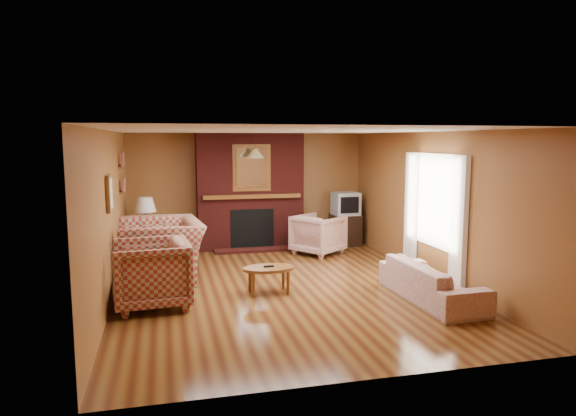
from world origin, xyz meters
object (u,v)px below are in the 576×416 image
object	(u,v)px
tv_stand	(345,230)
crt_tv	(346,204)
floral_armchair	(318,234)
coffee_table	(269,271)
plaid_loveseat	(159,250)
floral_sofa	(432,282)
side_table	(147,245)
table_lamp	(146,212)
plaid_armchair	(151,274)
fireplace	(250,192)

from	to	relation	value
tv_stand	crt_tv	distance (m)	0.57
floral_armchair	coffee_table	distance (m)	2.80
plaid_loveseat	floral_sofa	distance (m)	4.29
side_table	table_lamp	world-z (taller)	table_lamp
tv_stand	crt_tv	world-z (taller)	crt_tv
plaid_armchair	floral_armchair	xyz separation A→B (m)	(3.17, 2.59, -0.07)
plaid_armchair	floral_armchair	bearing A→B (deg)	124.67
floral_sofa	plaid_armchair	bearing A→B (deg)	78.45
coffee_table	crt_tv	size ratio (longest dim) A/B	1.45
coffee_table	tv_stand	size ratio (longest dim) A/B	1.17
floral_sofa	plaid_loveseat	bearing A→B (deg)	59.29
crt_tv	tv_stand	bearing A→B (deg)	90.00
plaid_loveseat	floral_sofa	bearing A→B (deg)	55.27
table_lamp	crt_tv	distance (m)	4.16
floral_armchair	fireplace	bearing A→B (deg)	17.30
coffee_table	tv_stand	world-z (taller)	tv_stand
coffee_table	crt_tv	xyz separation A→B (m)	(2.32, 3.09, 0.56)
floral_armchair	tv_stand	xyz separation A→B (m)	(0.83, 0.73, -0.06)
crt_tv	fireplace	bearing A→B (deg)	174.70
floral_armchair	coffee_table	bearing A→B (deg)	112.08
table_lamp	floral_armchair	bearing A→B (deg)	-6.60
floral_sofa	crt_tv	world-z (taller)	crt_tv
fireplace	side_table	bearing A→B (deg)	-165.71
floral_sofa	tv_stand	xyz separation A→B (m)	(0.15, 3.99, 0.06)
fireplace	tv_stand	xyz separation A→B (m)	(2.05, -0.18, -0.85)
plaid_armchair	table_lamp	world-z (taller)	table_lamp
floral_sofa	tv_stand	distance (m)	3.99
plaid_armchair	coffee_table	bearing A→B (deg)	93.14
floral_armchair	coffee_table	world-z (taller)	floral_armchair
plaid_loveseat	plaid_armchair	bearing A→B (deg)	-9.90
plaid_loveseat	floral_sofa	world-z (taller)	plaid_loveseat
coffee_table	floral_sofa	bearing A→B (deg)	-22.24
floral_armchair	side_table	bearing A→B (deg)	47.73
plaid_armchair	tv_stand	world-z (taller)	plaid_armchair
fireplace	crt_tv	distance (m)	2.08
plaid_loveseat	table_lamp	xyz separation A→B (m)	(-0.25, 1.57, 0.41)
side_table	coffee_table	bearing A→B (deg)	-56.38
plaid_armchair	crt_tv	distance (m)	5.22
tv_stand	floral_sofa	bearing A→B (deg)	-88.58
table_lamp	plaid_armchair	bearing A→B (deg)	-87.11
floral_sofa	floral_armchair	world-z (taller)	floral_armchair
plaid_armchair	side_table	xyz separation A→B (m)	(-0.15, 2.98, -0.20)
fireplace	floral_sofa	world-z (taller)	fireplace
fireplace	plaid_armchair	size ratio (longest dim) A/B	2.37
side_table	tv_stand	distance (m)	4.17
plaid_loveseat	coffee_table	size ratio (longest dim) A/B	1.94
plaid_armchair	side_table	bearing A→B (deg)	178.26
fireplace	crt_tv	world-z (taller)	fireplace
floral_armchair	side_table	xyz separation A→B (m)	(-3.32, 0.38, -0.13)
floral_sofa	tv_stand	size ratio (longest dim) A/B	2.85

